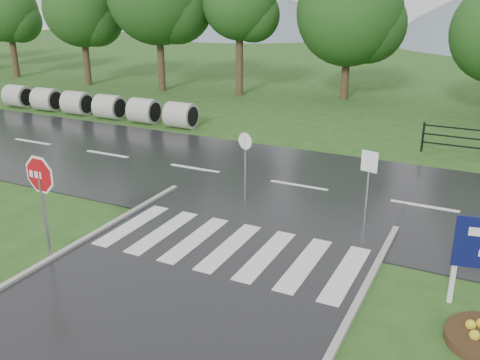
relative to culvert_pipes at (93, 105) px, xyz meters
The scene contains 8 objects.
main_road 13.93m from the culvert_pipes, 21.06° to the right, with size 90.00×8.00×0.04m, color black.
crosswalk 16.40m from the culvert_pipes, 37.61° to the right, with size 6.50×2.80×0.02m.
hills 55.06m from the culvert_pipes, 71.76° to the left, with size 102.00×48.00×48.00m.
treeline 16.64m from the culvert_pipes, 32.77° to the left, with size 83.20×5.20×10.00m.
culvert_pipes is the anchor object (origin of this frame).
stop_sign 15.55m from the culvert_pipes, 53.05° to the right, with size 1.24×0.13×2.78m.
reg_sign_small 17.19m from the culvert_pipes, 24.12° to the right, with size 0.47×0.12×2.14m.
reg_sign_round 13.86m from the culvert_pipes, 30.22° to the right, with size 0.50×0.16×2.19m.
Camera 1 is at (5.60, -5.71, 6.22)m, focal length 40.00 mm.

